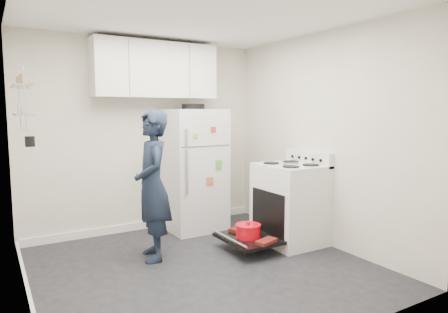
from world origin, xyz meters
TOP-DOWN VIEW (x-y plane):
  - room at (-0.03, 0.03)m, footprint 3.21×3.21m
  - electric_range at (1.26, 0.15)m, footprint 0.66×0.76m
  - open_oven_door at (0.67, 0.15)m, footprint 0.55×0.75m
  - refrigerator at (0.54, 1.25)m, footprint 0.72×0.74m
  - upper_cabinets at (0.10, 1.43)m, footprint 1.60×0.33m
  - wall_shelf_rack at (-1.52, 0.49)m, footprint 0.14×0.60m
  - person at (-0.33, 0.49)m, footprint 0.49×0.64m

SIDE VIEW (x-z plane):
  - open_oven_door at x=0.67m, z-range 0.08..0.30m
  - electric_range at x=1.26m, z-range -0.08..1.02m
  - person at x=-0.33m, z-range 0.00..1.59m
  - refrigerator at x=0.54m, z-range -0.03..1.65m
  - room at x=-0.03m, z-range -0.05..2.46m
  - wall_shelf_rack at x=-1.52m, z-range 1.37..1.98m
  - upper_cabinets at x=0.10m, z-range 1.75..2.45m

